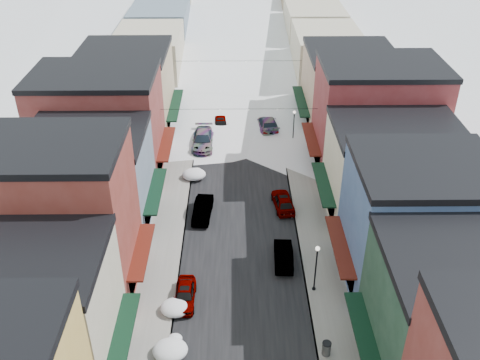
{
  "coord_description": "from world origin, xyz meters",
  "views": [
    {
      "loc": [
        -0.46,
        -11.28,
        29.11
      ],
      "look_at": [
        0.0,
        31.76,
        2.57
      ],
      "focal_mm": 40.0,
      "sensor_mm": 36.0,
      "label": 1
    }
  ],
  "objects_px": {
    "car_silver_sedan": "(185,295)",
    "car_green_sedan": "(283,255)",
    "trash_can": "(326,348)",
    "car_dark_hatch": "(203,209)",
    "streetlamp_near": "(316,263)"
  },
  "relations": [
    {
      "from": "car_silver_sedan",
      "to": "car_green_sedan",
      "type": "height_order",
      "value": "car_green_sedan"
    },
    {
      "from": "car_silver_sedan",
      "to": "streetlamp_near",
      "type": "height_order",
      "value": "streetlamp_near"
    },
    {
      "from": "car_dark_hatch",
      "to": "car_green_sedan",
      "type": "distance_m",
      "value": 9.63
    },
    {
      "from": "car_green_sedan",
      "to": "trash_can",
      "type": "xyz_separation_m",
      "value": [
        2.1,
        -9.74,
        -0.01
      ]
    },
    {
      "from": "car_green_sedan",
      "to": "streetlamp_near",
      "type": "relative_size",
      "value": 1.02
    },
    {
      "from": "trash_can",
      "to": "streetlamp_near",
      "type": "relative_size",
      "value": 0.25
    },
    {
      "from": "car_green_sedan",
      "to": "trash_can",
      "type": "height_order",
      "value": "car_green_sedan"
    },
    {
      "from": "car_silver_sedan",
      "to": "trash_can",
      "type": "distance_m",
      "value": 11.2
    },
    {
      "from": "car_silver_sedan",
      "to": "car_dark_hatch",
      "type": "bearing_deg",
      "value": 86.55
    },
    {
      "from": "car_silver_sedan",
      "to": "car_green_sedan",
      "type": "bearing_deg",
      "value": 30.62
    },
    {
      "from": "streetlamp_near",
      "to": "car_silver_sedan",
      "type": "bearing_deg",
      "value": -174.02
    },
    {
      "from": "streetlamp_near",
      "to": "trash_can",
      "type": "bearing_deg",
      "value": -89.96
    },
    {
      "from": "car_silver_sedan",
      "to": "car_green_sedan",
      "type": "distance_m",
      "value": 9.0
    },
    {
      "from": "car_silver_sedan",
      "to": "streetlamp_near",
      "type": "xyz_separation_m",
      "value": [
        9.9,
        1.04,
        2.12
      ]
    },
    {
      "from": "trash_can",
      "to": "streetlamp_near",
      "type": "bearing_deg",
      "value": 90.04
    }
  ]
}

